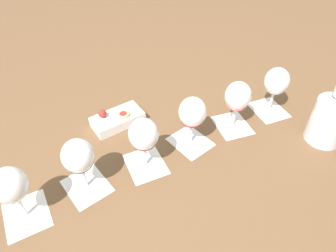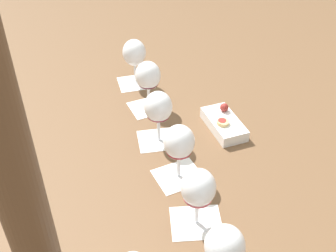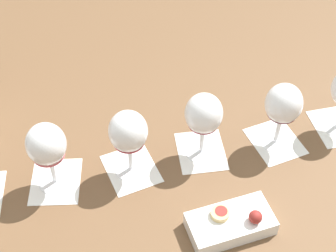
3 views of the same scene
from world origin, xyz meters
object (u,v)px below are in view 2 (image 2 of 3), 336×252
(wine_glass_0, at_px, (224,249))
(wine_glass_3, at_px, (158,109))
(wine_glass_5, at_px, (134,55))
(umbrella_pole, at_px, (12,172))
(snack_dish, at_px, (224,123))
(wine_glass_4, at_px, (148,78))
(wine_glass_2, at_px, (179,144))
(wine_glass_1, at_px, (198,190))

(wine_glass_0, xyz_separation_m, wine_glass_3, (0.34, 0.32, 0.00))
(wine_glass_0, relative_size, wine_glass_3, 1.00)
(wine_glass_0, bearing_deg, wine_glass_5, 42.78)
(wine_glass_3, xyz_separation_m, umbrella_pole, (-0.58, -0.12, 0.32))
(wine_glass_5, bearing_deg, wine_glass_0, -137.22)
(snack_dish, bearing_deg, wine_glass_4, 90.66)
(wine_glass_0, relative_size, wine_glass_5, 1.00)
(wine_glass_5, relative_size, snack_dish, 0.92)
(wine_glass_2, xyz_separation_m, snack_dish, (0.24, -0.03, -0.09))
(wine_glass_1, height_order, wine_glass_3, same)
(wine_glass_0, bearing_deg, snack_dish, 20.12)
(snack_dish, bearing_deg, wine_glass_0, -159.88)
(wine_glass_3, bearing_deg, wine_glass_5, 42.17)
(wine_glass_0, relative_size, wine_glass_2, 1.00)
(wine_glass_2, relative_size, umbrella_pole, 0.19)
(wine_glass_0, bearing_deg, wine_glass_2, 41.43)
(wine_glass_4, bearing_deg, snack_dish, -89.34)
(wine_glass_2, relative_size, wine_glass_3, 1.00)
(wine_glass_2, bearing_deg, umbrella_pole, -179.36)
(wine_glass_1, xyz_separation_m, snack_dish, (0.35, 0.07, -0.09))
(wine_glass_0, distance_m, umbrella_pole, 0.44)
(wine_glass_3, relative_size, umbrella_pole, 0.19)
(wine_glass_4, bearing_deg, umbrella_pole, -162.61)
(wine_glass_5, height_order, snack_dish, wine_glass_5)
(wine_glass_4, relative_size, wine_glass_5, 1.00)
(wine_glass_2, xyz_separation_m, wine_glass_5, (0.34, 0.32, -0.00))
(wine_glass_0, height_order, wine_glass_3, same)
(wine_glass_2, relative_size, snack_dish, 0.92)
(wine_glass_4, xyz_separation_m, snack_dish, (0.00, -0.25, -0.09))
(wine_glass_5, bearing_deg, wine_glass_3, -137.83)
(wine_glass_0, height_order, wine_glass_2, same)
(wine_glass_2, xyz_separation_m, wine_glass_4, (0.23, 0.22, -0.00))
(wine_glass_5, height_order, umbrella_pole, umbrella_pole)
(wine_glass_1, relative_size, wine_glass_5, 1.00)
(wine_glass_5, bearing_deg, wine_glass_4, -133.90)
(wine_glass_3, xyz_separation_m, wine_glass_4, (0.13, 0.10, -0.00))
(wine_glass_1, distance_m, wine_glass_3, 0.31)
(wine_glass_2, height_order, wine_glass_3, same)
(wine_glass_4, bearing_deg, wine_glass_0, -138.02)
(wine_glass_4, distance_m, umbrella_pole, 0.80)
(wine_glass_1, distance_m, wine_glass_5, 0.62)
(wine_glass_0, relative_size, umbrella_pole, 0.19)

